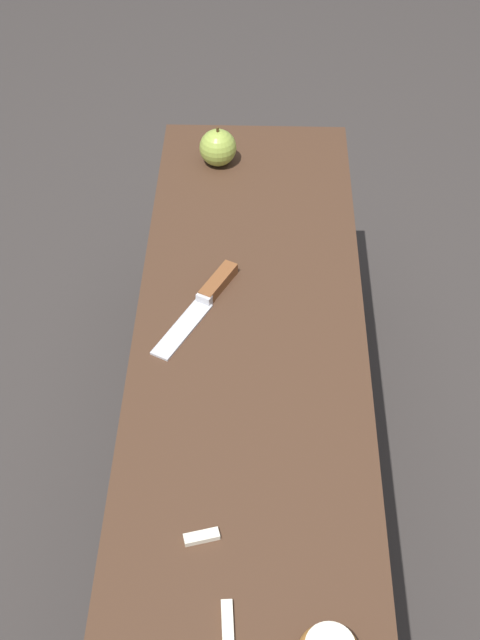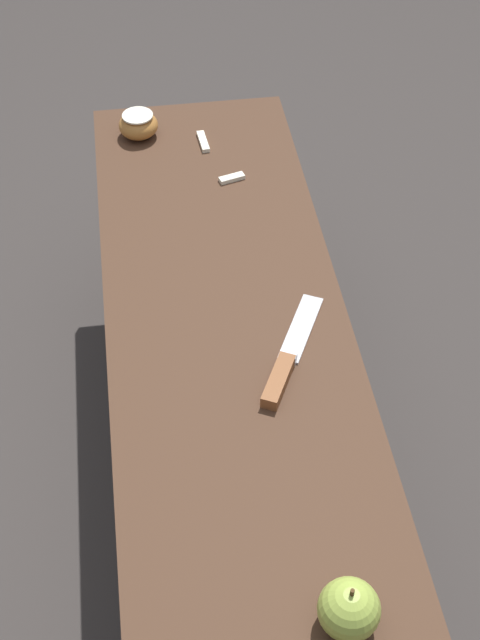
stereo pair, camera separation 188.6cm
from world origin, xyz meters
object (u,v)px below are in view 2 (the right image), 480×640
object	(u,v)px
apple_cut	(138,125)
wooden_bench	(229,357)
apple_whole	(349,609)
knife	(285,365)

from	to	relation	value
apple_cut	wooden_bench	bearing A→B (deg)	-169.04
wooden_bench	apple_whole	bearing A→B (deg)	-171.55
apple_whole	wooden_bench	bearing A→B (deg)	8.45
wooden_bench	apple_whole	xyz separation A→B (m)	(-0.48, -0.07, 0.10)
wooden_bench	knife	world-z (taller)	knife
wooden_bench	apple_cut	xyz separation A→B (m)	(0.52, 0.10, 0.09)
wooden_bench	apple_whole	distance (m)	0.49
apple_cut	apple_whole	bearing A→B (deg)	-170.24
knife	apple_cut	size ratio (longest dim) A/B	2.97
wooden_bench	apple_cut	size ratio (longest dim) A/B	16.69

